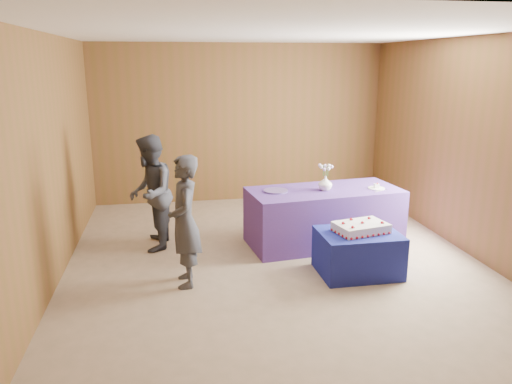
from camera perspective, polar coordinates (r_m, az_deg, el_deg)
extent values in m
plane|color=tan|center=(6.17, 2.23, -8.12)|extent=(6.00, 6.00, 0.00)
cube|color=brown|center=(8.70, -1.86, 7.82)|extent=(5.00, 0.04, 2.70)
cube|color=brown|center=(3.02, 14.57, -6.02)|extent=(5.00, 0.04, 2.70)
cube|color=brown|center=(5.80, -22.60, 3.21)|extent=(0.04, 6.00, 2.70)
cube|color=brown|center=(6.76, 23.61, 4.61)|extent=(0.04, 6.00, 2.70)
cube|color=white|center=(5.70, 2.51, 17.79)|extent=(5.00, 6.00, 0.04)
cube|color=navy|center=(5.92, 11.57, -6.82)|extent=(0.91, 0.71, 0.50)
cube|color=#4C3084|center=(6.77, 7.74, -2.78)|extent=(2.09, 1.13, 0.75)
cube|color=white|center=(5.84, 11.90, -3.98)|extent=(0.65, 0.50, 0.11)
sphere|color=#A40C18|center=(5.55, 10.53, -5.32)|extent=(0.03, 0.03, 0.03)
sphere|color=#A40C18|center=(5.87, 15.26, -4.48)|extent=(0.03, 0.03, 0.03)
sphere|color=#A40C18|center=(5.85, 8.49, -4.17)|extent=(0.03, 0.03, 0.03)
sphere|color=#A40C18|center=(6.16, 13.09, -3.43)|extent=(0.03, 0.03, 0.03)
sphere|color=#A40C18|center=(5.65, 11.03, -3.83)|extent=(0.03, 0.03, 0.03)
cone|color=#135724|center=(5.66, 11.26, -3.92)|extent=(0.02, 0.02, 0.02)
sphere|color=#A40C18|center=(5.97, 12.68, -2.91)|extent=(0.03, 0.03, 0.03)
cone|color=#135724|center=(5.98, 12.89, -3.00)|extent=(0.02, 0.02, 0.02)
sphere|color=#A40C18|center=(5.82, 11.93, -3.33)|extent=(0.03, 0.03, 0.03)
cone|color=#135724|center=(5.83, 12.15, -3.42)|extent=(0.02, 0.02, 0.02)
imported|color=white|center=(6.60, 7.92, 1.01)|extent=(0.22, 0.22, 0.19)
cylinder|color=#2C5C24|center=(6.58, 8.23, 2.38)|extent=(0.01, 0.01, 0.13)
sphere|color=silver|center=(6.58, 8.65, 2.96)|extent=(0.04, 0.04, 0.04)
cylinder|color=#2C5C24|center=(6.59, 8.12, 2.42)|extent=(0.01, 0.01, 0.13)
sphere|color=white|center=(6.62, 8.36, 3.05)|extent=(0.04, 0.04, 0.04)
cylinder|color=#2C5C24|center=(6.60, 7.93, 2.43)|extent=(0.01, 0.01, 0.13)
sphere|color=silver|center=(6.63, 7.90, 3.08)|extent=(0.04, 0.04, 0.04)
cylinder|color=#2C5C24|center=(6.59, 7.76, 2.42)|extent=(0.01, 0.01, 0.13)
sphere|color=white|center=(6.61, 7.48, 3.05)|extent=(0.04, 0.04, 0.04)
cylinder|color=#2C5C24|center=(6.57, 7.69, 2.39)|extent=(0.01, 0.01, 0.13)
sphere|color=silver|center=(6.56, 7.29, 2.97)|extent=(0.04, 0.04, 0.04)
cylinder|color=#2C5C24|center=(6.55, 7.75, 2.35)|extent=(0.01, 0.01, 0.13)
sphere|color=white|center=(6.50, 7.43, 2.87)|extent=(0.04, 0.04, 0.04)
cylinder|color=#2C5C24|center=(6.54, 7.91, 2.32)|extent=(0.01, 0.01, 0.13)
sphere|color=silver|center=(6.48, 7.84, 2.81)|extent=(0.04, 0.04, 0.04)
cylinder|color=#2C5C24|center=(6.54, 8.10, 2.32)|extent=(0.01, 0.01, 0.13)
sphere|color=white|center=(6.48, 8.32, 2.80)|extent=(0.04, 0.04, 0.04)
cylinder|color=#2C5C24|center=(6.55, 8.23, 2.34)|extent=(0.01, 0.01, 0.13)
sphere|color=silver|center=(6.52, 8.64, 2.86)|extent=(0.04, 0.04, 0.04)
cylinder|color=#5B468D|center=(6.49, 2.27, 0.13)|extent=(0.33, 0.33, 0.02)
cylinder|color=white|center=(6.83, 13.60, 0.42)|extent=(0.23, 0.23, 0.01)
cube|color=white|center=(6.82, 13.62, 0.69)|extent=(0.07, 0.06, 0.05)
sphere|color=#A40C18|center=(6.80, 13.70, 0.97)|extent=(0.02, 0.02, 0.02)
cube|color=#B0B0B5|center=(6.74, 14.08, 0.16)|extent=(0.24, 0.15, 0.00)
imported|color=#34353D|center=(5.42, -8.16, -3.36)|extent=(0.36, 0.54, 1.45)
imported|color=#353740|center=(6.56, -11.97, -0.13)|extent=(0.62, 0.77, 1.50)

